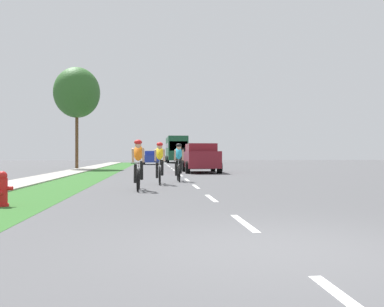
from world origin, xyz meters
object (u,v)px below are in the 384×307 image
(fire_hydrant_red, at_px, (2,189))
(bus_dark_green, at_px, (176,148))
(pickup_black, at_px, (191,158))
(cyclist_distant, at_px, (179,162))
(cyclist_trailing, at_px, (160,163))
(cyclist_lead, at_px, (138,164))
(suv_maroon, at_px, (201,157))
(sedan_blue, at_px, (152,158))
(street_tree_near, at_px, (77,93))

(fire_hydrant_red, xyz_separation_m, bus_dark_green, (6.38, 49.71, 1.61))
(pickup_black, bearing_deg, cyclist_distant, -96.58)
(cyclist_trailing, distance_m, pickup_black, 19.43)
(pickup_black, bearing_deg, cyclist_lead, -99.18)
(cyclist_lead, distance_m, cyclist_distant, 4.66)
(cyclist_lead, distance_m, suv_maroon, 13.56)
(cyclist_lead, xyz_separation_m, suv_maroon, (3.43, 13.12, 0.14))
(bus_dark_green, bearing_deg, cyclist_lead, -94.49)
(cyclist_trailing, bearing_deg, cyclist_lead, -104.65)
(cyclist_trailing, xyz_separation_m, bus_dark_green, (2.89, 43.07, 1.17))
(cyclist_trailing, bearing_deg, suv_maroon, 75.36)
(cyclist_distant, bearing_deg, cyclist_lead, -109.03)
(sedan_blue, height_order, bus_dark_green, bus_dark_green)
(cyclist_lead, height_order, cyclist_trailing, same)
(suv_maroon, bearing_deg, bus_dark_green, 89.71)
(suv_maroon, xyz_separation_m, street_tree_near, (-8.85, 7.20, 4.94))
(suv_maroon, relative_size, street_tree_near, 0.60)
(pickup_black, height_order, sedan_blue, pickup_black)
(cyclist_trailing, xyz_separation_m, cyclist_distant, (0.81, 1.71, 0.00))
(cyclist_lead, relative_size, street_tree_near, 0.22)
(cyclist_trailing, relative_size, suv_maroon, 0.37)
(sedan_blue, bearing_deg, cyclist_distant, -87.76)
(cyclist_trailing, bearing_deg, cyclist_distant, 64.52)
(sedan_blue, bearing_deg, pickup_black, -76.30)
(sedan_blue, relative_size, street_tree_near, 0.55)
(fire_hydrant_red, xyz_separation_m, suv_maroon, (6.21, 17.07, 0.58))
(cyclist_distant, relative_size, sedan_blue, 0.40)
(fire_hydrant_red, relative_size, cyclist_distant, 0.44)
(suv_maroon, bearing_deg, sedan_blue, 98.05)
(pickup_black, bearing_deg, fire_hydrant_red, -103.73)
(pickup_black, distance_m, bus_dark_green, 23.87)
(fire_hydrant_red, height_order, cyclist_distant, cyclist_distant)
(sedan_blue, bearing_deg, fire_hydrant_red, -94.52)
(cyclist_trailing, distance_m, street_tree_near, 19.34)
(suv_maroon, height_order, sedan_blue, suv_maroon)
(cyclist_distant, height_order, bus_dark_green, bus_dark_green)
(fire_hydrant_red, bearing_deg, bus_dark_green, 82.69)
(suv_maroon, distance_m, bus_dark_green, 32.66)
(suv_maroon, xyz_separation_m, sedan_blue, (-3.11, 22.03, -0.18))
(cyclist_trailing, height_order, sedan_blue, cyclist_trailing)
(cyclist_lead, height_order, pickup_black, pickup_black)
(cyclist_distant, bearing_deg, suv_maroon, 77.65)
(cyclist_lead, height_order, cyclist_distant, same)
(pickup_black, xyz_separation_m, sedan_blue, (-3.23, 13.24, -0.06))
(pickup_black, bearing_deg, suv_maroon, -90.73)
(bus_dark_green, bearing_deg, street_tree_near, -109.50)
(cyclist_trailing, distance_m, cyclist_distant, 1.89)
(cyclist_lead, bearing_deg, fire_hydrant_red, -125.17)
(suv_maroon, relative_size, sedan_blue, 1.09)
(bus_dark_green, bearing_deg, fire_hydrant_red, -97.31)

